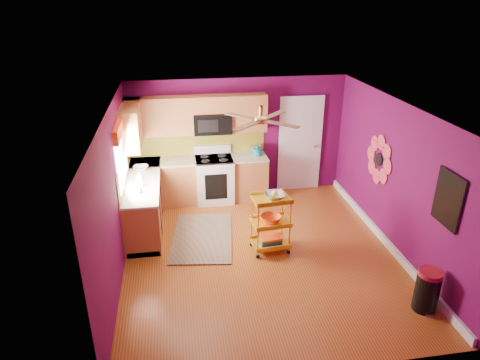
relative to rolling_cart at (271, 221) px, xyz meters
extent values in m
plane|color=brown|center=(-0.19, -0.10, -0.57)|extent=(5.00, 5.00, 0.00)
cube|color=#590A45|center=(-0.19, 2.40, 0.68)|extent=(4.50, 0.04, 2.50)
cube|color=#590A45|center=(-0.19, -2.60, 0.68)|extent=(4.50, 0.04, 2.50)
cube|color=#590A45|center=(-2.44, -0.10, 0.68)|extent=(0.04, 5.00, 2.50)
cube|color=#590A45|center=(2.06, -0.10, 0.68)|extent=(0.04, 5.00, 2.50)
cube|color=silver|center=(-0.19, -0.10, 1.93)|extent=(4.50, 5.00, 0.04)
cube|color=white|center=(2.03, -0.10, -0.50)|extent=(0.05, 4.90, 0.14)
cube|color=#975429|center=(-2.14, 1.25, -0.12)|extent=(0.60, 2.30, 0.90)
cube|color=#975429|center=(-1.04, 2.10, -0.12)|extent=(2.80, 0.60, 0.90)
cube|color=beige|center=(-2.14, 1.25, 0.35)|extent=(0.63, 2.30, 0.04)
cube|color=beige|center=(-1.04, 2.10, 0.35)|extent=(2.80, 0.63, 0.04)
cube|color=black|center=(-2.14, 1.25, -0.52)|extent=(0.54, 2.30, 0.10)
cube|color=black|center=(-1.04, 2.10, -0.52)|extent=(2.80, 0.54, 0.10)
cube|color=white|center=(-0.74, 2.07, -0.11)|extent=(0.76, 0.66, 0.92)
cube|color=black|center=(-0.74, 2.07, 0.35)|extent=(0.76, 0.62, 0.03)
cube|color=white|center=(-0.74, 2.35, 0.47)|extent=(0.76, 0.06, 0.18)
cube|color=black|center=(-0.74, 1.74, -0.12)|extent=(0.45, 0.02, 0.55)
cube|color=#975429|center=(-1.78, 2.23, 1.25)|extent=(1.32, 0.33, 0.75)
cube|color=#975429|center=(0.00, 2.23, 1.25)|extent=(0.72, 0.33, 0.75)
cube|color=#975429|center=(-0.74, 2.23, 1.46)|extent=(0.76, 0.33, 0.34)
cube|color=#975429|center=(-2.27, 1.75, 1.25)|extent=(0.33, 1.30, 0.75)
cube|color=black|center=(-0.74, 2.20, 1.08)|extent=(0.76, 0.38, 0.40)
cube|color=brown|center=(-1.04, 2.39, 0.62)|extent=(2.80, 0.01, 0.51)
cube|color=brown|center=(-2.43, 1.25, 0.62)|extent=(0.01, 2.30, 0.51)
cube|color=white|center=(-2.42, 0.95, 0.98)|extent=(0.03, 1.20, 1.00)
cube|color=#F95816|center=(-2.39, 0.95, 1.45)|extent=(0.08, 1.35, 0.22)
cube|color=white|center=(1.16, 2.37, 0.45)|extent=(0.85, 0.04, 2.05)
cube|color=white|center=(1.16, 2.35, 0.45)|extent=(0.95, 0.02, 2.15)
sphere|color=#BF8C3F|center=(1.48, 2.32, 0.43)|extent=(0.07, 0.07, 0.07)
cylinder|color=black|center=(2.04, 0.50, 0.78)|extent=(0.01, 0.24, 0.24)
cube|color=#1BB5B5|center=(2.04, -1.50, 0.98)|extent=(0.03, 0.52, 0.72)
cube|color=black|center=(2.03, -1.50, 0.98)|extent=(0.01, 0.56, 0.76)
cylinder|color=#BF8C3F|center=(-0.19, 0.10, 1.85)|extent=(0.06, 0.06, 0.16)
cylinder|color=#BF8C3F|center=(-0.19, 0.10, 1.71)|extent=(0.20, 0.20, 0.08)
cube|color=#4C2D19|center=(0.08, 0.36, 1.71)|extent=(0.47, 0.47, 0.01)
cube|color=#4C2D19|center=(-0.46, 0.36, 1.71)|extent=(0.47, 0.47, 0.01)
cube|color=#4C2D19|center=(-0.46, -0.17, 1.71)|extent=(0.47, 0.47, 0.01)
cube|color=#4C2D19|center=(0.08, -0.17, 1.71)|extent=(0.47, 0.47, 0.01)
cube|color=black|center=(-1.12, 0.57, -0.56)|extent=(1.26, 1.82, 0.02)
cylinder|color=gold|center=(-0.26, -0.22, -0.05)|extent=(0.03, 0.03, 0.95)
cylinder|color=gold|center=(0.28, -0.16, -0.05)|extent=(0.03, 0.03, 0.95)
cylinder|color=gold|center=(-0.30, 0.16, -0.05)|extent=(0.03, 0.03, 0.95)
cylinder|color=gold|center=(0.25, 0.21, -0.05)|extent=(0.03, 0.03, 0.95)
sphere|color=black|center=(-0.26, -0.22, -0.54)|extent=(0.07, 0.07, 0.07)
sphere|color=black|center=(0.28, -0.16, -0.54)|extent=(0.07, 0.07, 0.07)
sphere|color=black|center=(-0.30, 0.16, -0.54)|extent=(0.07, 0.07, 0.07)
sphere|color=black|center=(0.25, 0.21, -0.54)|extent=(0.07, 0.07, 0.07)
cube|color=gold|center=(-0.01, 0.00, 0.40)|extent=(0.65, 0.50, 0.03)
cube|color=gold|center=(-0.01, 0.00, -0.03)|extent=(0.65, 0.50, 0.03)
cube|color=gold|center=(-0.01, 0.00, -0.44)|extent=(0.65, 0.50, 0.03)
imported|color=beige|center=(0.05, 0.00, 0.46)|extent=(0.37, 0.37, 0.08)
sphere|color=yellow|center=(0.05, 0.00, 0.48)|extent=(0.11, 0.11, 0.11)
imported|color=#F95816|center=(-0.01, 0.00, 0.04)|extent=(0.38, 0.38, 0.11)
cube|color=navy|center=(-0.01, 0.00, -0.40)|extent=(0.38, 0.30, 0.04)
cube|color=#267233|center=(-0.01, 0.00, -0.36)|extent=(0.38, 0.30, 0.04)
cube|color=#F95816|center=(-0.01, 0.00, -0.32)|extent=(0.38, 0.30, 0.03)
cylinder|color=black|center=(1.80, -1.79, -0.29)|extent=(0.41, 0.41, 0.56)
cylinder|color=maroon|center=(1.80, -1.79, 0.02)|extent=(0.33, 0.33, 0.07)
cube|color=beige|center=(1.80, -1.96, -0.56)|extent=(0.12, 0.09, 0.03)
cylinder|color=teal|center=(0.17, 2.10, 0.45)|extent=(0.18, 0.18, 0.16)
sphere|color=teal|center=(0.17, 2.10, 0.55)|extent=(0.06, 0.06, 0.06)
cube|color=beige|center=(0.16, 2.22, 0.46)|extent=(0.22, 0.15, 0.18)
imported|color=#EA3F72|center=(-2.14, 0.92, 0.47)|extent=(0.09, 0.09, 0.20)
imported|color=white|center=(-2.17, 1.15, 0.46)|extent=(0.14, 0.14, 0.18)
imported|color=white|center=(-2.18, 1.69, 0.40)|extent=(0.29, 0.29, 0.07)
imported|color=white|center=(-2.16, 0.66, 0.41)|extent=(0.12, 0.12, 0.09)
camera|label=1|loc=(-1.49, -6.08, 3.51)|focal=32.00mm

